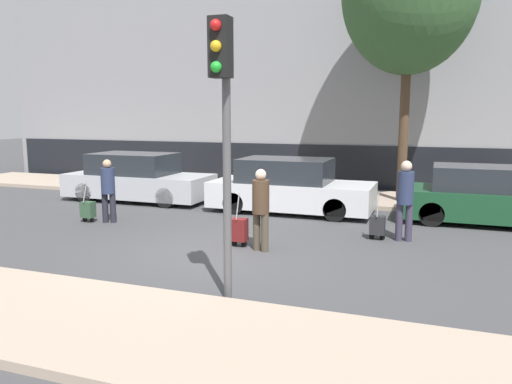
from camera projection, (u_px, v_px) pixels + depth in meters
ground_plane at (219, 252)px, 9.87m from camera, size 80.00×80.00×0.00m
sidewalk_near at (99, 323)px, 6.38m from camera, size 28.00×2.50×0.12m
sidewalk_far at (306, 196)px, 16.36m from camera, size 28.00×3.00×0.12m
building_facade at (334, 20)px, 18.93m from camera, size 28.00×3.25×12.47m
parked_car_0 at (137, 179)px, 15.70m from camera, size 4.61×1.83×1.49m
parked_car_1 at (290, 187)px, 13.86m from camera, size 4.48×1.87×1.49m
parked_car_2 at (483, 197)px, 12.40m from camera, size 3.98×1.80×1.43m
pedestrian_left at (108, 187)px, 12.45m from camera, size 0.34×0.34×1.59m
trolley_left at (88, 210)px, 12.58m from camera, size 0.34×0.29×1.06m
pedestrian_center at (261, 205)px, 9.84m from camera, size 0.34×0.34×1.64m
trolley_center at (239, 230)px, 10.25m from camera, size 0.34×0.29×1.12m
pedestrian_right at (405, 196)px, 10.61m from camera, size 0.35×0.34×1.74m
trolley_right at (377, 225)px, 10.82m from camera, size 0.34×0.29×1.06m
traffic_light at (223, 105)px, 6.85m from camera, size 0.28×0.47×3.99m
parked_bicycle at (250, 180)px, 16.81m from camera, size 1.77×0.06×0.96m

